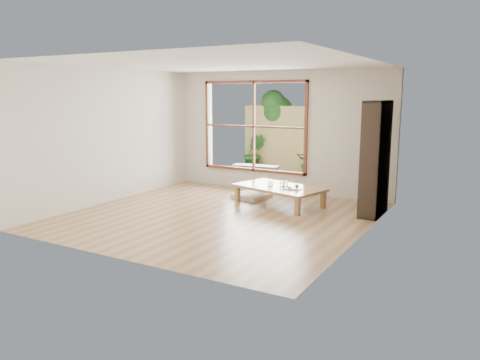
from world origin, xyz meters
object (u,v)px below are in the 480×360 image
at_px(food_tray, 293,188).
at_px(low_table, 279,188).
at_px(bookshelf, 375,159).
at_px(garden_bench, 256,168).

bearing_deg(food_tray, low_table, 150.03).
height_order(low_table, bookshelf, bookshelf).
xyz_separation_m(low_table, bookshelf, (1.75, 0.17, 0.68)).
distance_m(food_tray, garden_bench, 2.94).
bearing_deg(food_tray, garden_bench, 123.51).
distance_m(low_table, food_tray, 0.38).
bearing_deg(garden_bench, bookshelf, -36.89).
bearing_deg(bookshelf, low_table, -174.33).
bearing_deg(food_tray, bookshelf, 4.53).
height_order(bookshelf, garden_bench, bookshelf).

